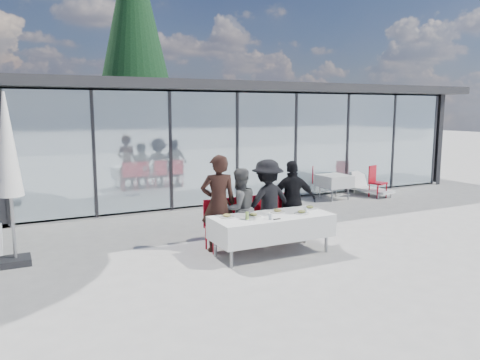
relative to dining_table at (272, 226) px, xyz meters
name	(u,v)px	position (x,y,z in m)	size (l,w,h in m)	color
ground	(279,246)	(0.41, 0.39, -0.54)	(90.00, 90.00, 0.00)	#9F9C97
pavilion	(211,124)	(2.41, 8.55, 1.61)	(14.80, 8.80, 3.44)	gray
treeline	(49,116)	(-1.59, 28.39, 1.66)	(62.50, 2.00, 4.40)	#123410
dining_table	(272,226)	(0.00, 0.00, 0.00)	(2.26, 0.96, 0.75)	silver
diner_a	(218,203)	(-0.80, 0.65, 0.39)	(0.68, 0.68, 1.86)	black
diner_chair_a	(216,222)	(-0.80, 0.75, 0.00)	(0.44, 0.44, 0.97)	#AC0B18
diner_b	(239,208)	(-0.36, 0.65, 0.25)	(0.77, 0.77, 1.58)	#525252
diner_chair_b	(237,220)	(-0.36, 0.75, 0.00)	(0.44, 0.44, 0.97)	#AC0B18
diner_c	(267,202)	(0.27, 0.65, 0.32)	(1.11, 1.11, 1.72)	black
diner_chair_c	(265,217)	(0.27, 0.75, 0.00)	(0.44, 0.44, 0.97)	#AC0B18
diner_d	(293,201)	(0.87, 0.65, 0.30)	(0.98, 0.98, 1.67)	black
diner_chair_d	(290,214)	(0.87, 0.75, 0.00)	(0.44, 0.44, 0.97)	#AC0B18
plate_a	(227,216)	(-0.82, 0.22, 0.24)	(0.28, 0.28, 0.07)	silver
plate_b	(253,215)	(-0.35, 0.07, 0.24)	(0.28, 0.28, 0.07)	silver
plate_c	(277,211)	(0.23, 0.18, 0.24)	(0.28, 0.28, 0.07)	silver
plate_d	(310,208)	(0.96, 0.16, 0.24)	(0.28, 0.28, 0.07)	silver
plate_extra	(302,212)	(0.58, -0.13, 0.24)	(0.28, 0.28, 0.07)	silver
juice_bottle	(247,216)	(-0.56, -0.09, 0.28)	(0.06, 0.06, 0.14)	#81A745
drinking_glasses	(288,213)	(0.24, -0.19, 0.26)	(0.93, 0.21, 0.10)	silver
folded_eyeglasses	(277,219)	(-0.08, -0.32, 0.22)	(0.14, 0.03, 0.01)	black
spare_table_right	(334,181)	(4.42, 3.84, 0.02)	(0.86, 0.86, 0.74)	silver
spare_chair_a	(375,180)	(5.78, 3.55, 0.00)	(0.57, 0.57, 0.97)	#AC0B18
spare_chair_b	(312,179)	(4.14, 4.60, 0.00)	(0.60, 0.60, 0.97)	#AC0B18
market_umbrella	(8,155)	(-4.32, 1.51, 1.39)	(0.50, 0.50, 3.00)	black
lounger	(368,187)	(5.85, 3.95, -0.28)	(0.81, 1.41, 0.72)	white
conifer_tree	(134,32)	(0.91, 13.39, 5.45)	(4.00, 4.00, 10.50)	#382316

